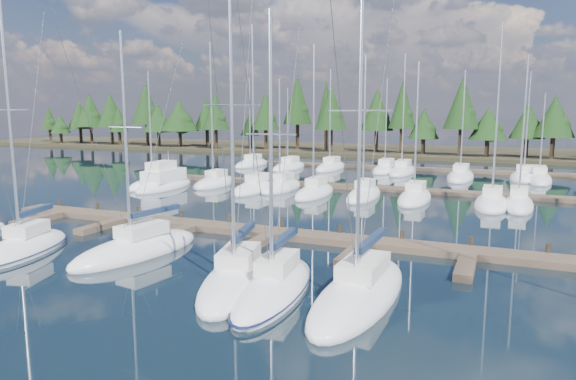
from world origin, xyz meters
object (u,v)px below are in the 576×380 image
at_px(front_sailboat_1, 25,248).
at_px(front_sailboat_4, 275,288).
at_px(front_sailboat_2, 138,249).
at_px(front_sailboat_3, 237,280).
at_px(main_dock, 272,235).
at_px(motor_yacht_left, 164,183).
at_px(front_sailboat_5, 360,293).

bearing_deg(front_sailboat_1, front_sailboat_4, -1.84).
height_order(front_sailboat_2, front_sailboat_3, front_sailboat_3).
bearing_deg(main_dock, front_sailboat_1, -143.16).
bearing_deg(front_sailboat_4, motor_yacht_left, 134.57).
relative_size(front_sailboat_2, front_sailboat_3, 0.86).
height_order(main_dock, front_sailboat_3, front_sailboat_3).
relative_size(front_sailboat_1, motor_yacht_left, 1.53).
bearing_deg(motor_yacht_left, main_dock, -37.79).
relative_size(front_sailboat_4, motor_yacht_left, 1.34).
xyz_separation_m(front_sailboat_4, front_sailboat_5, (3.63, 0.95, -0.00)).
bearing_deg(front_sailboat_3, front_sailboat_1, 179.38).
xyz_separation_m(front_sailboat_3, front_sailboat_5, (5.74, 0.58, -0.01)).
distance_m(front_sailboat_4, motor_yacht_left, 34.38).
distance_m(front_sailboat_3, motor_yacht_left, 32.66).
bearing_deg(front_sailboat_2, main_dock, 48.93).
distance_m(front_sailboat_2, motor_yacht_left, 25.82).
bearing_deg(motor_yacht_left, front_sailboat_2, -56.73).
relative_size(front_sailboat_5, motor_yacht_left, 1.52).
height_order(front_sailboat_2, front_sailboat_5, front_sailboat_5).
height_order(front_sailboat_5, motor_yacht_left, front_sailboat_5).
xyz_separation_m(main_dock, front_sailboat_2, (-5.52, -6.33, 0.08)).
distance_m(main_dock, front_sailboat_4, 10.25).
bearing_deg(front_sailboat_2, front_sailboat_4, -16.26).
xyz_separation_m(front_sailboat_4, motor_yacht_left, (-24.13, 24.49, 0.23)).
relative_size(front_sailboat_2, front_sailboat_5, 0.89).
relative_size(main_dock, motor_yacht_left, 4.55).
distance_m(front_sailboat_3, front_sailboat_5, 5.77).
relative_size(main_dock, front_sailboat_5, 2.99).
xyz_separation_m(main_dock, front_sailboat_5, (8.08, -8.29, 0.08)).
distance_m(main_dock, front_sailboat_5, 11.58).
relative_size(front_sailboat_1, front_sailboat_3, 0.98).
distance_m(front_sailboat_1, front_sailboat_4, 16.10).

